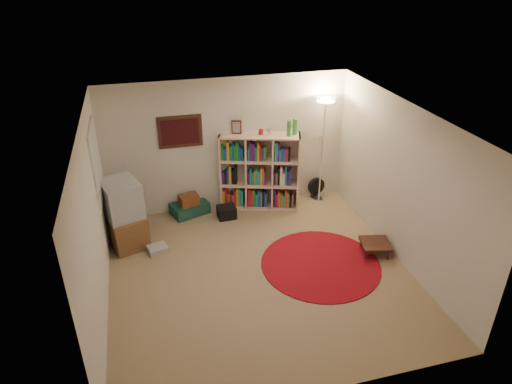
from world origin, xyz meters
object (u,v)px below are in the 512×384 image
at_px(tv_stand, 124,214).
at_px(side_table, 375,244).
at_px(floor_fan, 316,187).
at_px(suitcase, 190,208).
at_px(bookshelf, 258,172).
at_px(floor_lamp, 325,116).

relative_size(tv_stand, side_table, 2.14).
height_order(floor_fan, suitcase, floor_fan).
distance_m(bookshelf, side_table, 2.55).
relative_size(floor_fan, side_table, 0.74).
relative_size(bookshelf, floor_fan, 4.42).
xyz_separation_m(bookshelf, floor_lamp, (1.25, -0.03, 1.01)).
bearing_deg(side_table, suitcase, 143.12).
height_order(suitcase, side_table, suitcase).
bearing_deg(suitcase, floor_fan, -17.92).
xyz_separation_m(tv_stand, suitcase, (1.15, 0.71, -0.45)).
xyz_separation_m(floor_fan, suitcase, (-2.56, -0.04, -0.09)).
bearing_deg(floor_lamp, side_table, -85.01).
xyz_separation_m(suitcase, side_table, (2.77, -2.08, 0.06)).
distance_m(bookshelf, floor_fan, 1.33).
relative_size(bookshelf, floor_lamp, 0.85).
distance_m(floor_fan, tv_stand, 3.80).
height_order(floor_fan, tv_stand, tv_stand).
bearing_deg(bookshelf, suitcase, -163.91).
xyz_separation_m(bookshelf, side_table, (1.43, -2.04, -0.54)).
height_order(bookshelf, floor_lamp, floor_lamp).
xyz_separation_m(tv_stand, side_table, (3.92, -1.36, -0.38)).
xyz_separation_m(floor_lamp, side_table, (0.18, -2.01, -1.55)).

